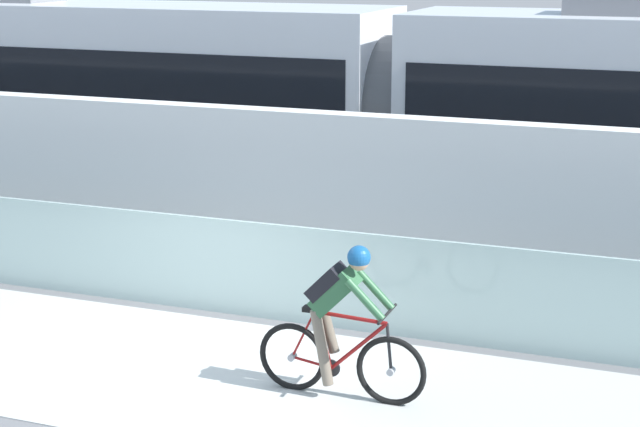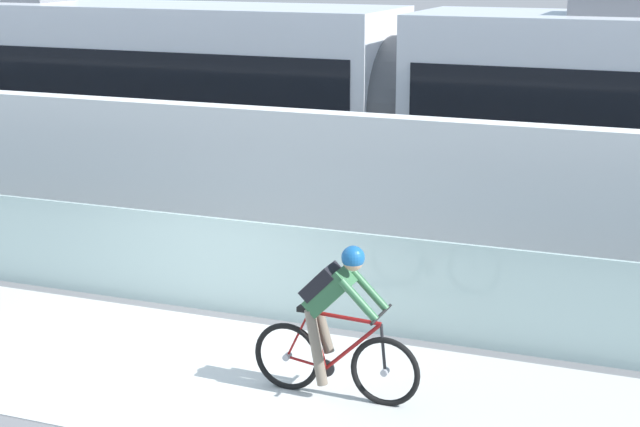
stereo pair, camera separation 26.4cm
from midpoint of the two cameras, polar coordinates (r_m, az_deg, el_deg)
The scene contains 8 objects.
ground_plane at distance 11.44m, azimuth -7.98°, elevation -8.40°, with size 200.00×200.00×0.00m, color slate.
bike_path_deck at distance 11.44m, azimuth -7.98°, elevation -8.37°, with size 32.00×3.20×0.01m, color beige.
glass_parapet at distance 12.77m, azimuth -3.97°, elevation -2.97°, with size 32.00×0.05×1.20m, color #ADC6C1.
concrete_barrier_wall at distance 14.21m, azimuth -0.85°, elevation 1.12°, with size 32.00×0.36×2.29m, color white.
tram_rail_near at distance 16.74m, azimuth 2.45°, elevation -0.86°, with size 32.00×0.08×0.01m, color #595654.
tram_rail_far at distance 18.05m, azimuth 3.97°, elevation 0.26°, with size 32.00×0.08×0.01m, color #595654.
tram at distance 16.85m, azimuth 5.05°, elevation 5.77°, with size 22.56×2.54×3.81m.
cyclist_on_bike at distance 10.35m, azimuth 1.54°, elevation -6.00°, with size 1.77×0.58×1.61m.
Camera 2 is at (5.48, -9.05, 4.41)m, focal length 58.38 mm.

